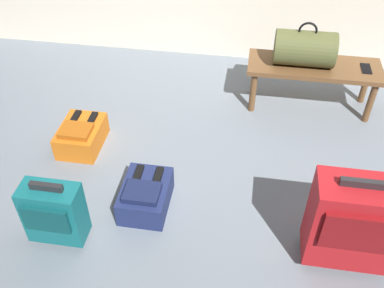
{
  "coord_description": "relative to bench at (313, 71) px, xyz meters",
  "views": [
    {
      "loc": [
        0.09,
        -2.11,
        2.09
      ],
      "look_at": [
        -0.24,
        -0.03,
        0.25
      ],
      "focal_mm": 40.77,
      "sensor_mm": 36.0,
      "label": 1
    }
  ],
  "objects": [
    {
      "name": "ground_plane",
      "position": [
        -0.56,
        -0.87,
        -0.32
      ],
      "size": [
        6.6,
        6.6,
        0.0
      ],
      "primitive_type": "plane",
      "color": "slate"
    },
    {
      "name": "suitcase_upright_red",
      "position": [
        0.12,
        -1.44,
        -0.0
      ],
      "size": [
        0.44,
        0.26,
        0.62
      ],
      "color": "red",
      "rests_on": "ground"
    },
    {
      "name": "duffel_bag_olive",
      "position": [
        -0.1,
        -0.0,
        0.19
      ],
      "size": [
        0.44,
        0.26,
        0.34
      ],
      "color": "#51562D",
      "rests_on": "bench"
    },
    {
      "name": "backpack_orange",
      "position": [
        -1.62,
        -0.75,
        -0.23
      ],
      "size": [
        0.28,
        0.38,
        0.21
      ],
      "color": "orange",
      "rests_on": "ground"
    },
    {
      "name": "cell_phone",
      "position": [
        0.37,
        -0.0,
        0.06
      ],
      "size": [
        0.07,
        0.14,
        0.01
      ],
      "color": "black",
      "rests_on": "bench"
    },
    {
      "name": "bench",
      "position": [
        0.0,
        0.0,
        0.0
      ],
      "size": [
        1.0,
        0.36,
        0.38
      ],
      "color": "brown",
      "rests_on": "ground"
    },
    {
      "name": "suitcase_small_teal",
      "position": [
        -1.46,
        -1.57,
        -0.08
      ],
      "size": [
        0.32,
        0.19,
        0.46
      ],
      "color": "#14666B",
      "rests_on": "ground"
    },
    {
      "name": "backpack_navy",
      "position": [
        -1.03,
        -1.24,
        -0.23
      ],
      "size": [
        0.28,
        0.38,
        0.21
      ],
      "color": "navy",
      "rests_on": "ground"
    }
  ]
}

